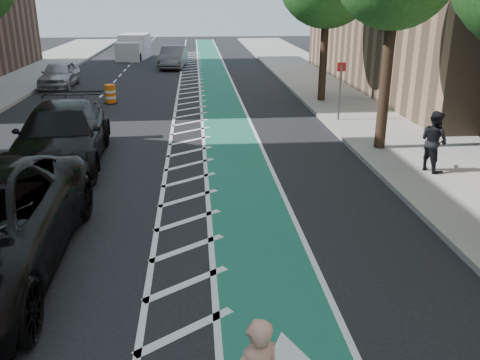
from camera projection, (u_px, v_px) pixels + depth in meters
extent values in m
plane|color=black|center=(103.00, 288.00, 9.17)|extent=(120.00, 120.00, 0.00)
cube|color=#1C6346|center=(230.00, 138.00, 18.78)|extent=(2.00, 90.00, 0.01)
cube|color=silver|center=(190.00, 139.00, 18.65)|extent=(1.40, 90.00, 0.01)
cube|color=gray|center=(401.00, 133.00, 19.28)|extent=(5.00, 90.00, 0.15)
cube|color=gray|center=(338.00, 134.00, 19.08)|extent=(0.12, 90.00, 0.16)
cylinder|color=#382619|center=(384.00, 86.00, 16.55)|extent=(0.36, 0.36, 4.40)
cylinder|color=#382619|center=(324.00, 58.00, 24.04)|extent=(0.36, 0.36, 4.40)
cylinder|color=#4C4C4C|center=(340.00, 94.00, 20.62)|extent=(0.08, 0.08, 2.40)
cube|color=red|center=(342.00, 67.00, 20.24)|extent=(0.35, 0.02, 0.35)
imported|color=black|center=(62.00, 135.00, 15.69)|extent=(2.94, 6.39, 1.81)
imported|color=#A6A5AB|center=(59.00, 74.00, 29.07)|extent=(1.73, 4.29, 1.46)
imported|color=#5D5E63|center=(173.00, 57.00, 36.91)|extent=(2.04, 4.81, 1.54)
imported|color=black|center=(434.00, 141.00, 14.61)|extent=(0.94, 1.04, 1.77)
cube|color=silver|center=(135.00, 46.00, 42.83)|extent=(2.47, 3.33, 1.95)
cube|color=silver|center=(129.00, 52.00, 40.70)|extent=(2.11, 1.76, 1.47)
cylinder|color=black|center=(117.00, 57.00, 40.49)|extent=(0.31, 0.71, 0.68)
cylinder|color=black|center=(139.00, 57.00, 40.46)|extent=(0.31, 0.71, 0.68)
cylinder|color=black|center=(127.00, 53.00, 43.79)|extent=(0.31, 0.71, 0.68)
cylinder|color=black|center=(148.00, 53.00, 43.76)|extent=(0.31, 0.71, 0.68)
cylinder|color=#FF590D|center=(60.00, 162.00, 14.66)|extent=(0.53, 0.53, 0.92)
cylinder|color=silver|center=(61.00, 167.00, 14.71)|extent=(0.54, 0.54, 0.12)
cylinder|color=silver|center=(60.00, 157.00, 14.61)|extent=(0.54, 0.54, 0.12)
cylinder|color=black|center=(62.00, 176.00, 14.81)|extent=(0.68, 0.68, 0.04)
cylinder|color=#ED530C|center=(98.00, 129.00, 18.44)|extent=(0.48, 0.48, 0.83)
cylinder|color=silver|center=(99.00, 133.00, 18.48)|extent=(0.49, 0.49, 0.11)
cylinder|color=silver|center=(98.00, 126.00, 18.40)|extent=(0.49, 0.49, 0.11)
cylinder|color=black|center=(99.00, 140.00, 18.57)|extent=(0.61, 0.61, 0.04)
cylinder|color=#E65C0C|center=(110.00, 94.00, 24.76)|extent=(0.53, 0.53, 0.91)
cylinder|color=silver|center=(111.00, 97.00, 24.81)|extent=(0.54, 0.54, 0.12)
cylinder|color=silver|center=(110.00, 91.00, 24.72)|extent=(0.54, 0.54, 0.12)
cylinder|color=black|center=(111.00, 103.00, 24.91)|extent=(0.67, 0.67, 0.04)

